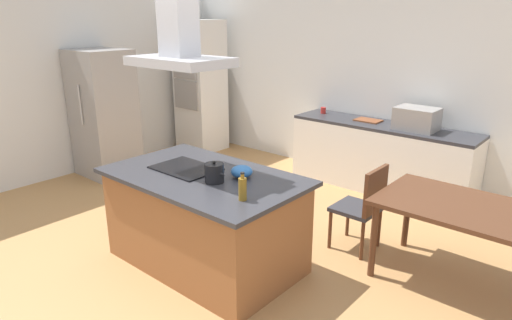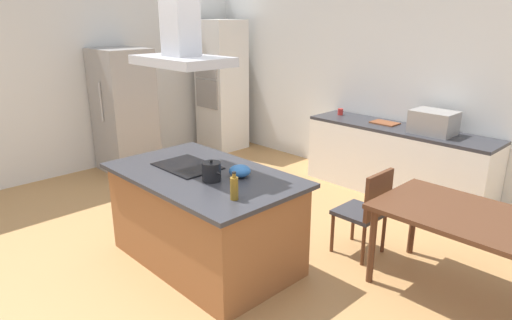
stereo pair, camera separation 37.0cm
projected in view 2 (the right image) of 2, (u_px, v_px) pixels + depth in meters
The scene contains 17 objects.
ground at pixel (305, 214), 5.37m from camera, with size 16.00×16.00×0.00m, color tan.
wall_back at pixel (392, 86), 6.11m from camera, with size 7.20×0.10×2.70m, color white.
wall_left at pixel (117, 77), 6.98m from camera, with size 0.10×8.80×2.70m, color white.
kitchen_island at pixel (205, 217), 4.24m from camera, with size 1.84×1.11×0.90m.
cooktop at pixel (187, 166), 4.27m from camera, with size 0.60×0.44×0.01m, color black.
tea_kettle at pixel (212, 172), 3.88m from camera, with size 0.22×0.17×0.19m.
olive_oil_bottle at pixel (234, 188), 3.49m from camera, with size 0.07×0.07×0.23m.
mixing_bowl at pixel (240, 171), 3.99m from camera, with size 0.20×0.20×0.11m, color #2D6BB7.
back_counter at pixel (396, 161), 5.89m from camera, with size 2.45×0.62×0.90m.
countertop_microwave at pixel (434, 122), 5.41m from camera, with size 0.50×0.38×0.28m, color #9E9993.
coffee_mug_red at pixel (340, 112), 6.45m from camera, with size 0.08×0.08×0.09m, color red.
cutting_board at pixel (385, 123), 5.95m from camera, with size 0.34×0.24×0.02m, color brown.
wall_oven_stack at pixel (222, 86), 7.77m from camera, with size 0.70×0.66×2.20m.
refrigerator at pixel (124, 111), 6.68m from camera, with size 0.80×0.73×1.82m.
dining_table at pixel (466, 223), 3.64m from camera, with size 1.40×0.90×0.75m.
chair_at_left_end at pixel (368, 208), 4.32m from camera, with size 0.42×0.42×0.89m.
range_hood at pixel (181, 36), 3.90m from camera, with size 0.90×0.55×0.78m.
Camera 2 is at (3.12, -2.34, 2.28)m, focal length 31.49 mm.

